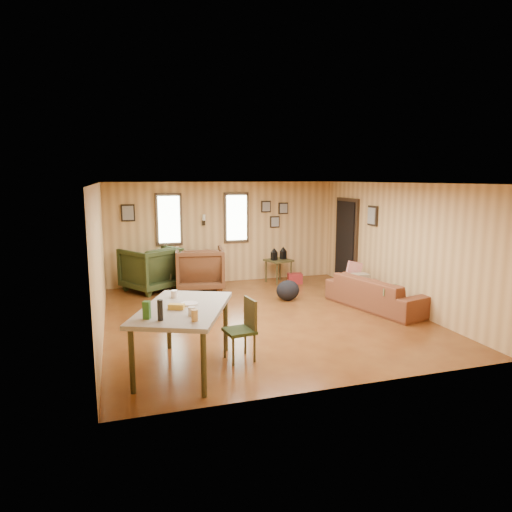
# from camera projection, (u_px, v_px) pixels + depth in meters

# --- Properties ---
(room) EXTENTS (5.54, 6.04, 2.44)m
(room) POSITION_uv_depth(u_px,v_px,m) (267.00, 248.00, 8.41)
(room) COLOR brown
(room) RESTS_ON ground
(sofa) EXTENTS (1.12, 2.18, 0.82)m
(sofa) POSITION_uv_depth(u_px,v_px,m) (377.00, 288.00, 8.76)
(sofa) COLOR brown
(sofa) RESTS_ON ground
(recliner_brown) EXTENTS (1.17, 1.11, 1.07)m
(recliner_brown) POSITION_uv_depth(u_px,v_px,m) (200.00, 266.00, 10.19)
(recliner_brown) COLOR #522E18
(recliner_brown) RESTS_ON ground
(recliner_green) EXTENTS (1.42, 1.40, 1.08)m
(recliner_green) POSITION_uv_depth(u_px,v_px,m) (151.00, 267.00, 10.14)
(recliner_green) COLOR #2A3518
(recliner_green) RESTS_ON ground
(end_table) EXTENTS (0.73, 0.69, 0.78)m
(end_table) POSITION_uv_depth(u_px,v_px,m) (156.00, 271.00, 10.13)
(end_table) COLOR #403C1C
(end_table) RESTS_ON ground
(side_table) EXTENTS (0.68, 0.68, 0.86)m
(side_table) POSITION_uv_depth(u_px,v_px,m) (279.00, 258.00, 10.92)
(side_table) COLOR #403C1C
(side_table) RESTS_ON ground
(cooler) EXTENTS (0.38, 0.31, 0.24)m
(cooler) POSITION_uv_depth(u_px,v_px,m) (295.00, 278.00, 10.89)
(cooler) COLOR maroon
(cooler) RESTS_ON ground
(backpack) EXTENTS (0.51, 0.40, 0.42)m
(backpack) POSITION_uv_depth(u_px,v_px,m) (288.00, 290.00, 9.36)
(backpack) COLOR black
(backpack) RESTS_ON ground
(sofa_pillows) EXTENTS (0.52, 1.76, 0.36)m
(sofa_pillows) POSITION_uv_depth(u_px,v_px,m) (372.00, 281.00, 8.93)
(sofa_pillows) COLOR #4B4F2C
(sofa_pillows) RESTS_ON sofa
(dining_table) EXTENTS (1.58, 1.93, 1.10)m
(dining_table) POSITION_uv_depth(u_px,v_px,m) (183.00, 313.00, 5.86)
(dining_table) COLOR gray
(dining_table) RESTS_ON ground
(dining_chair) EXTENTS (0.44, 0.44, 0.86)m
(dining_chair) POSITION_uv_depth(u_px,v_px,m) (244.00, 326.00, 6.27)
(dining_chair) COLOR #2A3518
(dining_chair) RESTS_ON ground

